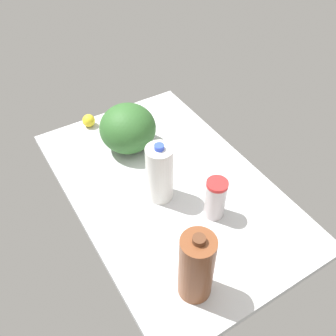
# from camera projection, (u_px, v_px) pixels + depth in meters

# --- Properties ---
(countertop) EXTENTS (1.20, 0.76, 0.03)m
(countertop) POSITION_uv_depth(u_px,v_px,m) (168.00, 188.00, 1.57)
(countertop) COLOR silver
(countertop) RESTS_ON ground
(watermelon) EXTENTS (0.25, 0.25, 0.21)m
(watermelon) POSITION_uv_depth(u_px,v_px,m) (128.00, 128.00, 1.65)
(watermelon) COLOR #30622B
(watermelon) RESTS_ON countertop
(chocolate_milk_jug) EXTENTS (0.11, 0.11, 0.29)m
(chocolate_milk_jug) POSITION_uv_depth(u_px,v_px,m) (196.00, 267.00, 1.13)
(chocolate_milk_jug) COLOR brown
(chocolate_milk_jug) RESTS_ON countertop
(tumbler_cup) EXTENTS (0.08, 0.08, 0.17)m
(tumbler_cup) POSITION_uv_depth(u_px,v_px,m) (215.00, 199.00, 1.39)
(tumbler_cup) COLOR silver
(tumbler_cup) RESTS_ON countertop
(milk_jug) EXTENTS (0.11, 0.11, 0.27)m
(milk_jug) POSITION_uv_depth(u_px,v_px,m) (160.00, 173.00, 1.43)
(milk_jug) COLOR white
(milk_jug) RESTS_ON countertop
(lemon_by_jug) EXTENTS (0.06, 0.06, 0.06)m
(lemon_by_jug) POSITION_uv_depth(u_px,v_px,m) (89.00, 121.00, 1.82)
(lemon_by_jug) COLOR yellow
(lemon_by_jug) RESTS_ON countertop
(lime_near_front) EXTENTS (0.06, 0.06, 0.06)m
(lime_near_front) POSITION_uv_depth(u_px,v_px,m) (115.00, 113.00, 1.86)
(lime_near_front) COLOR #5DB43A
(lime_near_front) RESTS_ON countertop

